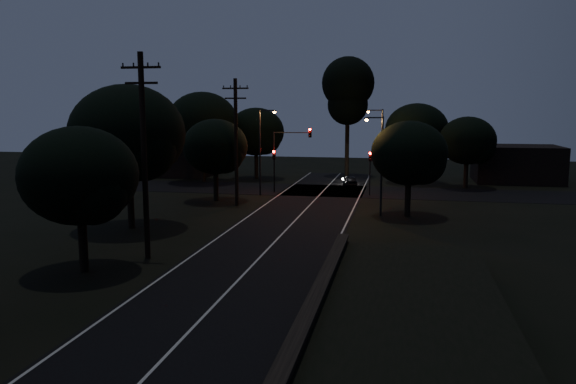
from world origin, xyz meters
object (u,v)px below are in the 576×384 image
at_px(streetlight_c, 380,158).
at_px(car, 350,181).
at_px(signal_mast, 291,148).
at_px(streetlight_b, 380,143).
at_px(utility_pole_far, 236,140).
at_px(utility_pole_mid, 144,153).
at_px(signal_left, 274,163).
at_px(signal_right, 370,165).
at_px(streetlight_a, 262,146).
at_px(tall_pine, 348,90).

height_order(streetlight_c, car, streetlight_c).
bearing_deg(signal_mast, streetlight_b, 25.99).
relative_size(utility_pole_far, streetlight_b, 1.31).
distance_m(utility_pole_mid, signal_left, 25.19).
bearing_deg(utility_pole_far, signal_mast, 68.89).
height_order(signal_left, signal_right, same).
bearing_deg(utility_pole_far, utility_pole_mid, -90.00).
bearing_deg(signal_right, streetlight_a, -168.66).
relative_size(tall_pine, signal_mast, 2.27).
distance_m(streetlight_a, car, 11.58).
height_order(signal_right, car, signal_right).
bearing_deg(streetlight_b, streetlight_c, -87.86).
xyz_separation_m(utility_pole_far, signal_mast, (3.09, 7.99, -1.15)).
height_order(utility_pole_far, tall_pine, tall_pine).
height_order(signal_right, streetlight_a, streetlight_a).
height_order(signal_left, streetlight_a, streetlight_a).
distance_m(utility_pole_mid, streetlight_a, 23.04).
relative_size(utility_pole_mid, signal_right, 2.68).
bearing_deg(streetlight_b, signal_right, -100.00).
distance_m(utility_pole_mid, streetlight_b, 31.15).
relative_size(utility_pole_far, streetlight_c, 1.40).
bearing_deg(car, streetlight_c, 90.91).
bearing_deg(signal_right, tall_pine, 103.49).
distance_m(signal_right, streetlight_b, 4.45).
bearing_deg(streetlight_b, utility_pole_mid, -111.30).
relative_size(utility_pole_mid, streetlight_a, 1.38).
relative_size(signal_left, streetlight_c, 0.55).
xyz_separation_m(utility_pole_far, streetlight_a, (0.69, 6.00, -0.85)).
distance_m(utility_pole_far, signal_mast, 8.64).
bearing_deg(car, signal_mast, 36.23).
bearing_deg(streetlight_a, signal_left, 70.41).
relative_size(signal_mast, streetlight_a, 0.78).
height_order(signal_right, signal_mast, signal_mast).
bearing_deg(signal_left, signal_right, 0.00).
bearing_deg(streetlight_c, utility_pole_far, 170.40).
bearing_deg(streetlight_b, signal_mast, -154.01).
height_order(utility_pole_far, car, utility_pole_far).
bearing_deg(streetlight_a, utility_pole_far, -96.59).
relative_size(streetlight_b, car, 2.49).
bearing_deg(signal_left, utility_pole_far, -99.94).
bearing_deg(signal_mast, signal_right, -0.03).
height_order(utility_pole_far, streetlight_b, utility_pole_far).
distance_m(tall_pine, signal_left, 17.64).
distance_m(utility_pole_mid, tall_pine, 40.85).
distance_m(streetlight_c, car, 16.60).
relative_size(utility_pole_far, streetlight_a, 1.31).
xyz_separation_m(utility_pole_far, signal_right, (10.60, 7.99, -2.65)).
bearing_deg(signal_left, car, 40.07).
relative_size(utility_pole_mid, tall_pine, 0.78).
height_order(streetlight_b, streetlight_c, streetlight_b).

